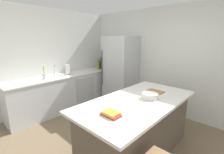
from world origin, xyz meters
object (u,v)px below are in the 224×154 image
Objects in this scene: paper_towel_roll at (68,70)px; whiskey_bottle at (99,66)px; refrigerator at (121,71)px; cutting_board at (155,91)px; kitchen_island at (137,126)px; cookbook_stack at (111,114)px; flower_vase at (44,75)px; olive_oil_bottle at (98,65)px; wine_bottle at (101,64)px; sink_faucet at (55,70)px; hot_sauce_bottle at (102,65)px; mixing_bowl at (150,96)px.

paper_towel_roll reaches higher than whiskey_bottle.
refrigerator is 1.74m from cutting_board.
whiskey_bottle is at bearing 150.41° from kitchen_island.
cookbook_stack is at bearing -39.68° from whiskey_bottle.
cookbook_stack is 1.21m from cutting_board.
refrigerator is 1.99m from flower_vase.
cutting_board is at bearing -28.71° from refrigerator.
refrigerator is at bearing 8.57° from olive_oil_bottle.
refrigerator is at bearing 127.48° from cookbook_stack.
refrigerator is 5.41× the size of wine_bottle.
flower_vase is (0.10, -0.31, -0.07)m from sink_faucet.
kitchen_island is 5.92× the size of wine_bottle.
sink_faucet reaches higher than cutting_board.
refrigerator is at bearing 151.29° from cutting_board.
kitchen_island is 6.72× the size of paper_towel_roll.
hot_sauce_bottle is 0.72× the size of wine_bottle.
flower_vase reaches higher than sink_faucet.
refrigerator reaches higher than whiskey_bottle.
refrigerator is 1.76m from sink_faucet.
paper_towel_roll is at bearing -125.93° from refrigerator.
hot_sauce_bottle is 0.86× the size of cutting_board.
sink_faucet reaches higher than kitchen_island.
olive_oil_bottle is (0.07, -0.10, 0.04)m from whiskey_bottle.
olive_oil_bottle reaches higher than sink_faucet.
paper_towel_roll reaches higher than cookbook_stack.
mixing_bowl is (2.54, 0.31, -0.12)m from sink_faucet.
wine_bottle is (0.04, -0.08, 0.05)m from hot_sauce_bottle.
kitchen_island is at bearing -118.31° from mixing_bowl.
sink_faucet is 1.57m from wine_bottle.
sink_faucet is 2.55m from cookbook_stack.
whiskey_bottle is (-0.03, 1.15, -0.04)m from paper_towel_roll.
refrigerator is at bearing 1.17° from whiskey_bottle.
refrigerator is 7.55× the size of hot_sauce_bottle.
olive_oil_bottle reaches higher than cutting_board.
flower_vase is 1.28× the size of cookbook_stack.
refrigerator is at bearing 54.07° from paper_towel_roll.
olive_oil_bottle is at bearing 163.02° from cutting_board.
hot_sauce_bottle is at bearing 116.05° from wine_bottle.
kitchen_island is 0.54m from mixing_bowl.
olive_oil_bottle is (0.09, -0.20, -0.02)m from wine_bottle.
sink_faucet is 0.85× the size of wine_bottle.
flower_vase is 2.52m from mixing_bowl.
sink_faucet is at bearing -94.76° from olive_oil_bottle.
refrigerator is 7.46× the size of mixing_bowl.
sink_faucet is at bearing 167.54° from cookbook_stack.
wine_bottle is 0.22m from olive_oil_bottle.
refrigerator is at bearing -9.56° from hot_sauce_bottle.
cookbook_stack is at bearing -85.59° from kitchen_island.
sink_faucet is 0.33m from paper_towel_roll.
wine_bottle is at bearing 113.80° from olive_oil_bottle.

